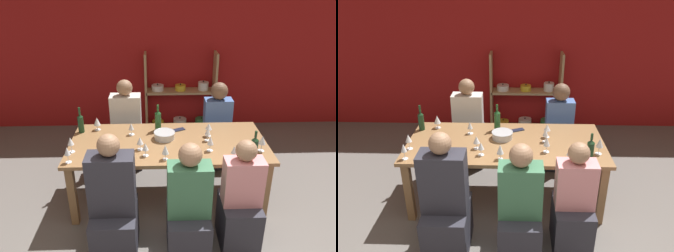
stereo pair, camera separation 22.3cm
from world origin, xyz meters
The scene contains 25 objects.
wall_back_red centered at (0.00, 3.83, 1.35)m, with size 8.80×0.06×2.70m.
shelf_unit centered at (0.27, 3.63, 0.46)m, with size 1.19×0.30×1.33m.
dining_table centered at (-0.02, 1.67, 0.67)m, with size 2.21×1.01×0.75m.
mixing_bowl centered at (-0.06, 1.76, 0.80)m, with size 0.25×0.25×0.08m.
wine_bottle_green centered at (0.83, 1.26, 0.88)m, with size 0.07×0.07×0.32m.
wine_bottle_dark centered at (-1.05, 1.96, 0.88)m, with size 0.07×0.07×0.32m.
wine_bottle_amber centered at (-0.14, 1.98, 0.89)m, with size 0.08×0.08×0.33m.
wine_glass_empty_a centered at (-0.33, 1.50, 0.86)m, with size 0.07×0.07×0.15m.
wine_glass_red_a centered at (-0.27, 1.37, 0.86)m, with size 0.07×0.07×0.15m.
wine_glass_empty_b centered at (-0.07, 1.29, 0.87)m, with size 0.07×0.07×0.17m.
wine_glass_empty_c centered at (-0.45, 1.87, 0.86)m, with size 0.07×0.07×0.15m.
wine_glass_white_a centered at (-1.06, 1.47, 0.88)m, with size 0.07×0.07×0.17m.
wine_glass_empty_d centered at (-1.04, 1.26, 0.88)m, with size 0.06×0.06×0.17m.
wine_glass_empty_e centered at (0.63, 1.28, 0.85)m, with size 0.06×0.06×0.15m.
wine_glass_white_b centered at (0.45, 1.80, 0.87)m, with size 0.08×0.08×0.16m.
wine_glass_red_b centered at (0.96, 1.43, 0.88)m, with size 0.08×0.08×0.18m.
wine_glass_white_c centered at (0.42, 1.68, 0.87)m, with size 0.06×0.06×0.16m.
wine_glass_white_d centered at (-0.87, 2.01, 0.86)m, with size 0.08×0.08×0.16m.
wine_glass_empty_f centered at (0.41, 1.45, 0.87)m, with size 0.07×0.07×0.17m.
cell_phone centered at (0.11, 1.97, 0.76)m, with size 0.17×0.13×0.01m.
person_near_a centered at (0.13, 0.82, 0.43)m, with size 0.40×0.50×1.18m.
person_far_a centered at (-0.57, 2.52, 0.45)m, with size 0.41×0.51×1.23m.
person_near_b centered at (-0.56, 0.86, 0.46)m, with size 0.42×0.53×1.25m.
person_far_b centered at (0.68, 2.46, 0.45)m, with size 0.37×0.46×1.20m.
person_near_c centered at (0.64, 0.90, 0.43)m, with size 0.36×0.45×1.15m.
Camera 2 is at (0.08, -1.60, 2.47)m, focal length 35.00 mm.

